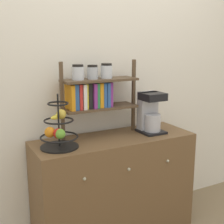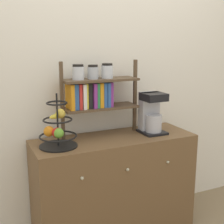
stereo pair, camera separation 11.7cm
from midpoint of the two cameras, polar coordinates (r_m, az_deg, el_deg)
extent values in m
cube|color=silver|center=(2.57, -3.70, 7.34)|extent=(7.00, 0.05, 2.60)
cube|color=brown|center=(2.58, -0.93, -13.33)|extent=(1.27, 0.44, 0.81)
sphere|color=#B2AD8C|center=(2.17, -6.63, -12.07)|extent=(0.02, 0.02, 0.02)
sphere|color=#B2AD8C|center=(2.30, 1.65, -10.45)|extent=(0.02, 0.02, 0.02)
sphere|color=#B2AD8C|center=(2.48, 8.80, -8.86)|extent=(0.02, 0.02, 0.02)
cube|color=black|center=(2.58, 5.85, -3.54)|extent=(0.19, 0.21, 0.02)
cube|color=#B7B7BC|center=(2.58, 5.23, 0.30)|extent=(0.16, 0.08, 0.31)
cylinder|color=#B7B7BC|center=(2.54, 6.12, -1.95)|extent=(0.13, 0.13, 0.14)
cube|color=black|center=(2.50, 6.13, 2.84)|extent=(0.18, 0.17, 0.06)
cylinder|color=black|center=(2.25, -11.05, -6.27)|extent=(0.27, 0.27, 0.01)
cylinder|color=black|center=(2.20, -11.26, -1.53)|extent=(0.01, 0.01, 0.37)
torus|color=black|center=(2.23, -11.12, -4.51)|extent=(0.27, 0.27, 0.01)
torus|color=black|center=(2.20, -11.26, -1.53)|extent=(0.21, 0.21, 0.01)
torus|color=black|center=(2.17, -11.39, 1.52)|extent=(0.15, 0.15, 0.01)
sphere|color=red|center=(2.18, -11.29, -3.88)|extent=(0.07, 0.07, 0.07)
sphere|color=#6BAD33|center=(2.17, -11.00, -3.96)|extent=(0.07, 0.07, 0.07)
sphere|color=orange|center=(2.22, -12.76, -3.64)|extent=(0.08, 0.08, 0.08)
ellipsoid|color=yellow|center=(2.22, -11.24, -0.79)|extent=(0.15, 0.10, 0.04)
sphere|color=gold|center=(2.23, -10.76, -0.40)|extent=(0.07, 0.07, 0.07)
cube|color=brown|center=(2.33, -10.54, 1.77)|extent=(0.02, 0.02, 0.59)
cube|color=brown|center=(2.57, 2.65, 3.00)|extent=(0.02, 0.02, 0.59)
cube|color=brown|center=(2.45, -3.60, 0.80)|extent=(0.59, 0.20, 0.02)
cube|color=brown|center=(2.41, -3.67, 5.88)|extent=(0.59, 0.20, 0.02)
cube|color=orange|center=(2.34, -9.14, 2.71)|extent=(0.03, 0.16, 0.19)
cube|color=#2D599E|center=(2.35, -8.37, 2.78)|extent=(0.03, 0.13, 0.19)
cube|color=red|center=(2.36, -7.66, 2.85)|extent=(0.02, 0.14, 0.19)
cube|color=white|center=(2.37, -6.99, 2.91)|extent=(0.03, 0.16, 0.19)
cube|color=yellow|center=(2.38, -6.44, 2.96)|extent=(0.02, 0.12, 0.19)
cube|color=black|center=(2.39, -5.84, 3.01)|extent=(0.03, 0.12, 0.19)
cube|color=#8C338C|center=(2.40, -5.12, 3.07)|extent=(0.02, 0.16, 0.19)
cube|color=#2D8C47|center=(2.41, -4.54, 3.13)|extent=(0.02, 0.15, 0.19)
cube|color=orange|center=(2.42, -3.92, 3.18)|extent=(0.03, 0.14, 0.19)
cube|color=#2D599E|center=(2.44, -3.27, 3.24)|extent=(0.03, 0.14, 0.19)
cube|color=#2D599E|center=(2.45, -2.67, 3.29)|extent=(0.02, 0.16, 0.19)
cube|color=#8C338C|center=(2.46, -2.08, 3.34)|extent=(0.02, 0.13, 0.19)
cylinder|color=silver|center=(2.34, -7.68, 7.01)|extent=(0.09, 0.09, 0.10)
cylinder|color=black|center=(2.34, -7.73, 8.41)|extent=(0.08, 0.08, 0.02)
cylinder|color=#ADB2B7|center=(2.38, -4.99, 7.10)|extent=(0.08, 0.08, 0.09)
cylinder|color=black|center=(2.38, -5.02, 8.39)|extent=(0.07, 0.07, 0.02)
cylinder|color=silver|center=(2.43, -2.41, 7.34)|extent=(0.09, 0.09, 0.10)
cylinder|color=black|center=(2.43, -2.42, 8.70)|extent=(0.08, 0.08, 0.02)
camera|label=1|loc=(0.06, -91.42, -0.32)|focal=50.00mm
camera|label=2|loc=(0.06, 88.58, 0.32)|focal=50.00mm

